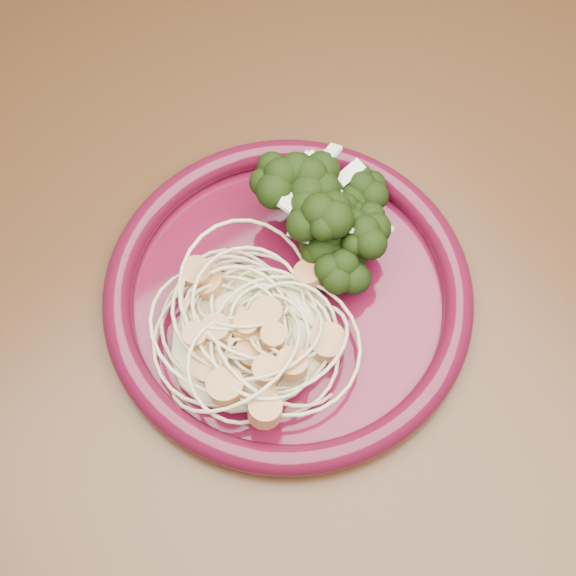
# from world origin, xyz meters

# --- Properties ---
(dining_table) EXTENTS (1.20, 0.80, 0.75)m
(dining_table) POSITION_xyz_m (0.00, 0.00, 0.65)
(dining_table) COLOR #472814
(dining_table) RESTS_ON ground
(dinner_plate) EXTENTS (0.37, 0.37, 0.02)m
(dinner_plate) POSITION_xyz_m (0.09, -0.06, 0.76)
(dinner_plate) COLOR #4B0A1D
(dinner_plate) RESTS_ON dining_table
(spaghetti_pile) EXTENTS (0.16, 0.15, 0.03)m
(spaghetti_pile) POSITION_xyz_m (0.04, -0.08, 0.77)
(spaghetti_pile) COLOR #C8BE8A
(spaghetti_pile) RESTS_ON dinner_plate
(scallop_cluster) EXTENTS (0.17, 0.17, 0.04)m
(scallop_cluster) POSITION_xyz_m (0.04, -0.08, 0.81)
(scallop_cluster) COLOR tan
(scallop_cluster) RESTS_ON spaghetti_pile
(broccoli_pile) EXTENTS (0.14, 0.18, 0.05)m
(broccoli_pile) POSITION_xyz_m (0.14, -0.04, 0.78)
(broccoli_pile) COLOR black
(broccoli_pile) RESTS_ON dinner_plate
(onion_garnish) EXTENTS (0.10, 0.12, 0.06)m
(onion_garnish) POSITION_xyz_m (0.14, -0.04, 0.82)
(onion_garnish) COLOR beige
(onion_garnish) RESTS_ON broccoli_pile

